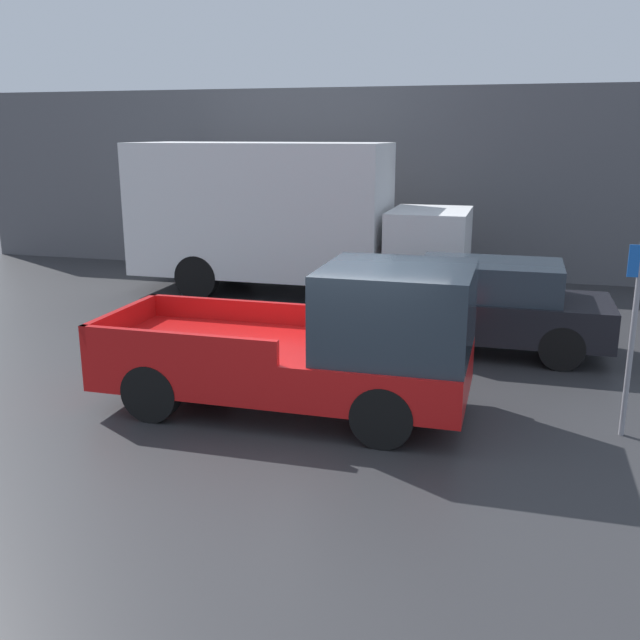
% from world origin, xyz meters
% --- Properties ---
extents(ground_plane, '(60.00, 60.00, 0.00)m').
position_xyz_m(ground_plane, '(0.00, 0.00, 0.00)').
color(ground_plane, '#2D2D30').
extents(building_wall, '(28.00, 0.15, 5.00)m').
position_xyz_m(building_wall, '(0.00, 10.66, 2.50)').
color(building_wall, '#56565B').
rests_on(building_wall, ground).
extents(pickup_truck, '(5.14, 2.08, 2.13)m').
position_xyz_m(pickup_truck, '(-0.39, 0.34, 0.99)').
color(pickup_truck, red).
rests_on(pickup_truck, ground).
extents(car, '(4.45, 1.85, 1.62)m').
position_xyz_m(car, '(1.60, 3.98, 0.83)').
color(car, black).
rests_on(car, ground).
extents(delivery_truck, '(7.96, 2.52, 3.60)m').
position_xyz_m(delivery_truck, '(-3.35, 7.51, 1.92)').
color(delivery_truck, white).
rests_on(delivery_truck, ground).
extents(parking_sign, '(0.30, 0.07, 2.60)m').
position_xyz_m(parking_sign, '(3.59, 0.61, 1.46)').
color(parking_sign, gray).
rests_on(parking_sign, ground).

